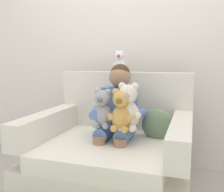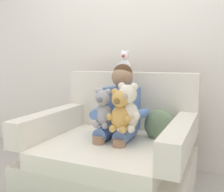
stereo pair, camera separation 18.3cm
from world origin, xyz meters
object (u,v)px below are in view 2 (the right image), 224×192
at_px(armchair, 114,155).
at_px(seated_child, 119,111).
at_px(plush_cream, 128,108).
at_px(plush_honey, 120,112).
at_px(plush_grey, 103,109).
at_px(plush_white_on_backrest, 125,62).
at_px(throw_pillow, 160,126).

distance_m(armchair, seated_child, 0.35).
bearing_deg(plush_cream, armchair, 168.18).
relative_size(armchair, plush_honey, 3.88).
height_order(armchair, plush_grey, armchair).
relative_size(armchair, plush_grey, 4.00).
relative_size(plush_grey, plush_white_on_backrest, 1.52).
bearing_deg(throw_pillow, plush_honey, -128.29).
height_order(plush_honey, plush_grey, plush_honey).
bearing_deg(plush_grey, seated_child, 37.29).
xyz_separation_m(plush_honey, plush_white_on_backrest, (-0.16, 0.51, 0.34)).
xyz_separation_m(seated_child, throw_pillow, (0.30, 0.10, -0.11)).
distance_m(plush_honey, throw_pillow, 0.39).
relative_size(seated_child, throw_pillow, 3.17).
bearing_deg(plush_grey, plush_cream, -24.30).
xyz_separation_m(plush_cream, plush_white_on_backrest, (-0.20, 0.46, 0.32)).
bearing_deg(plush_white_on_backrest, plush_cream, -79.95).
distance_m(armchair, plush_honey, 0.42).
xyz_separation_m(plush_honey, plush_cream, (0.04, 0.05, 0.02)).
xyz_separation_m(plush_cream, plush_grey, (-0.20, 0.01, -0.02)).
bearing_deg(seated_child, plush_grey, -111.69).
distance_m(seated_child, plush_cream, 0.19).
xyz_separation_m(plush_grey, plush_white_on_backrest, (-0.00, 0.46, 0.35)).
xyz_separation_m(plush_honey, plush_grey, (-0.16, 0.05, -0.00)).
bearing_deg(plush_honey, armchair, 135.76).
relative_size(plush_honey, plush_cream, 0.88).
bearing_deg(seated_child, plush_cream, -39.81).
xyz_separation_m(armchair, plush_grey, (-0.05, -0.09, 0.38)).
bearing_deg(plush_cream, plush_white_on_backrest, 134.08).
height_order(plush_honey, plush_white_on_backrest, plush_white_on_backrest).
relative_size(armchair, throw_pillow, 4.53).
bearing_deg(plush_cream, throw_pillow, 72.95).
distance_m(plush_cream, throw_pillow, 0.34).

